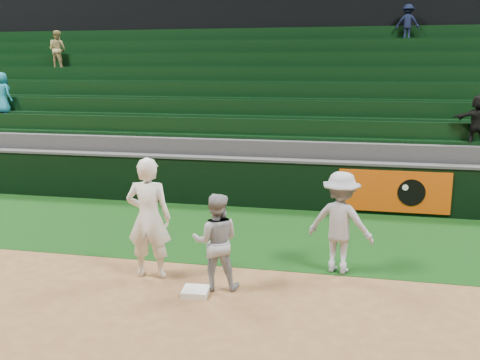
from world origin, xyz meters
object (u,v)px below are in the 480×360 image
(baserunner, at_px, (216,241))
(base_coach, at_px, (340,222))
(first_baseman, at_px, (149,218))
(first_base, at_px, (196,292))

(baserunner, xyz_separation_m, base_coach, (1.92, 1.12, 0.11))
(first_baseman, bearing_deg, baserunner, 163.91)
(first_base, distance_m, base_coach, 2.74)
(base_coach, bearing_deg, baserunner, 45.03)
(first_base, relative_size, baserunner, 0.26)
(base_coach, bearing_deg, first_baseman, 30.39)
(first_baseman, relative_size, base_coach, 1.17)
(first_baseman, bearing_deg, base_coach, -169.31)
(first_base, distance_m, first_baseman, 1.49)
(first_base, xyz_separation_m, baserunner, (0.25, 0.32, 0.74))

